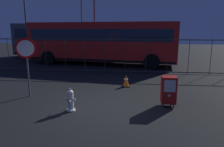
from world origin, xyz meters
TOP-DOWN VIEW (x-y plane):
  - ground_plane at (0.00, 0.00)m, footprint 60.00×60.00m
  - fire_hydrant at (-0.84, -0.40)m, footprint 0.33×0.32m
  - newspaper_box_primary at (2.28, 0.35)m, footprint 0.48×0.42m
  - stop_sign at (-2.86, 0.88)m, footprint 0.71×0.31m
  - traffic_cone at (0.78, 2.67)m, footprint 0.36×0.36m
  - fence_barrier at (0.00, 5.67)m, footprint 18.03×0.04m
  - bus_near at (-1.21, 8.67)m, footprint 10.75×3.97m
  - bus_far at (-4.22, 12.36)m, footprint 10.65×3.37m
  - street_light_near_right at (-4.07, 14.42)m, footprint 0.32×0.32m

SIDE VIEW (x-z plane):
  - ground_plane at x=0.00m, z-range 0.00..0.00m
  - traffic_cone at x=0.78m, z-range -0.01..0.52m
  - fire_hydrant at x=-0.84m, z-range -0.02..0.72m
  - newspaper_box_primary at x=2.28m, z-range 0.06..1.08m
  - fence_barrier at x=0.00m, z-range 0.02..2.02m
  - stop_sign at x=-2.86m, z-range 0.49..2.72m
  - bus_near at x=-1.21m, z-range 0.21..3.21m
  - bus_far at x=-4.22m, z-range 0.21..3.21m
  - street_light_near_right at x=-4.07m, z-range 0.57..7.91m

